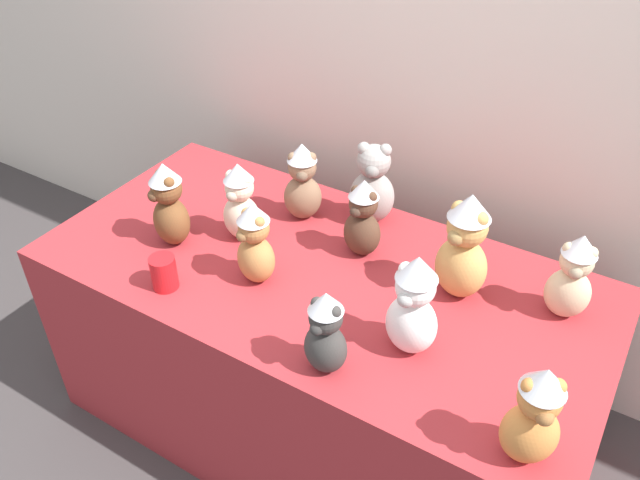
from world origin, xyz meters
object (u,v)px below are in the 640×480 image
(display_table, at_px, (320,353))
(teddy_bear_mocha, at_px, (302,182))
(teddy_bear_ginger, at_px, (535,416))
(party_cup_red, at_px, (164,273))
(teddy_bear_honey, at_px, (464,247))
(teddy_bear_chestnut, at_px, (169,205))
(teddy_bear_caramel, at_px, (255,244))
(teddy_bear_snow, at_px, (413,306))
(teddy_bear_cream, at_px, (240,202))
(teddy_bear_cocoa, at_px, (363,219))
(teddy_bear_ash, at_px, (372,186))
(teddy_bear_charcoal, at_px, (326,333))
(teddy_bear_sand, at_px, (572,277))

(display_table, relative_size, teddy_bear_mocha, 6.23)
(teddy_bear_ginger, bearing_deg, party_cup_red, 148.04)
(teddy_bear_honey, xyz_separation_m, teddy_bear_chestnut, (-0.91, -0.25, -0.03))
(teddy_bear_ginger, distance_m, teddy_bear_caramel, 0.92)
(party_cup_red, bearing_deg, teddy_bear_snow, 11.73)
(teddy_bear_cream, xyz_separation_m, teddy_bear_snow, (0.70, -0.18, 0.02))
(teddy_bear_cream, height_order, teddy_bear_snow, teddy_bear_snow)
(teddy_bear_snow, bearing_deg, teddy_bear_ginger, -17.37)
(teddy_bear_snow, height_order, teddy_bear_cocoa, teddy_bear_snow)
(teddy_bear_caramel, bearing_deg, teddy_bear_honey, 43.75)
(display_table, relative_size, teddy_bear_cocoa, 6.51)
(teddy_bear_ash, xyz_separation_m, party_cup_red, (-0.37, -0.64, -0.09))
(teddy_bear_ginger, relative_size, teddy_bear_chestnut, 0.98)
(teddy_bear_snow, bearing_deg, teddy_bear_cream, 173.40)
(teddy_bear_cream, distance_m, teddy_bear_mocha, 0.23)
(teddy_bear_cocoa, xyz_separation_m, teddy_bear_charcoal, (0.16, -0.49, -0.01))
(teddy_bear_ash, bearing_deg, teddy_bear_snow, -73.50)
(display_table, distance_m, teddy_bear_snow, 0.68)
(teddy_bear_honey, height_order, teddy_bear_mocha, teddy_bear_honey)
(teddy_bear_cocoa, bearing_deg, teddy_bear_cream, -153.70)
(teddy_bear_snow, relative_size, teddy_bear_mocha, 1.10)
(teddy_bear_honey, relative_size, teddy_bear_snow, 1.11)
(display_table, xyz_separation_m, teddy_bear_snow, (0.38, -0.16, 0.54))
(teddy_bear_ash, height_order, party_cup_red, teddy_bear_ash)
(teddy_bear_caramel, height_order, teddy_bear_cocoa, teddy_bear_caramel)
(teddy_bear_ash, distance_m, teddy_bear_chestnut, 0.68)
(teddy_bear_ginger, xyz_separation_m, teddy_bear_cocoa, (-0.69, 0.48, -0.01))
(teddy_bear_caramel, relative_size, party_cup_red, 2.58)
(display_table, relative_size, teddy_bear_snow, 5.68)
(teddy_bear_charcoal, bearing_deg, teddy_bear_cream, 151.72)
(display_table, xyz_separation_m, teddy_bear_chestnut, (-0.50, -0.12, 0.53))
(teddy_bear_chestnut, bearing_deg, teddy_bear_honey, 39.50)
(teddy_bear_cocoa, xyz_separation_m, teddy_bear_sand, (0.64, 0.05, 0.00))
(display_table, distance_m, teddy_bear_caramel, 0.56)
(teddy_bear_mocha, relative_size, teddy_bear_charcoal, 1.10)
(display_table, bearing_deg, teddy_bear_caramel, -136.52)
(teddy_bear_mocha, bearing_deg, teddy_bear_cream, -149.09)
(teddy_bear_cream, bearing_deg, teddy_bear_honey, 6.04)
(teddy_bear_ash, bearing_deg, teddy_bear_caramel, -129.10)
(teddy_bear_caramel, distance_m, teddy_bear_honey, 0.62)
(display_table, height_order, teddy_bear_snow, teddy_bear_snow)
(teddy_bear_sand, xyz_separation_m, teddy_bear_charcoal, (-0.48, -0.54, -0.01))
(teddy_bear_ash, height_order, teddy_bear_mocha, teddy_bear_ash)
(teddy_bear_mocha, relative_size, teddy_bear_sand, 1.03)
(teddy_bear_mocha, height_order, teddy_bear_chestnut, teddy_bear_chestnut)
(teddy_bear_caramel, xyz_separation_m, teddy_bear_sand, (0.85, 0.34, -0.00))
(display_table, relative_size, teddy_bear_caramel, 6.39)
(teddy_bear_mocha, xyz_separation_m, party_cup_red, (-0.16, -0.54, -0.09))
(teddy_bear_honey, bearing_deg, teddy_bear_cream, -155.61)
(teddy_bear_honey, bearing_deg, teddy_bear_snow, -79.60)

